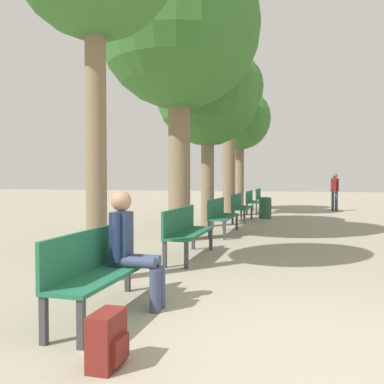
{
  "coord_description": "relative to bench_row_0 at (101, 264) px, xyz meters",
  "views": [
    {
      "loc": [
        0.13,
        -3.55,
        1.45
      ],
      "look_at": [
        -2.46,
        6.12,
        1.1
      ],
      "focal_mm": 40.0,
      "sensor_mm": 36.0,
      "label": 1
    }
  ],
  "objects": [
    {
      "name": "bench_row_5",
      "position": [
        0.0,
        16.24,
        0.0
      ],
      "size": [
        0.45,
        1.88,
        0.89
      ],
      "color": "#1E6042",
      "rests_on": "ground_plane"
    },
    {
      "name": "person_seated",
      "position": [
        0.23,
        0.27,
        0.16
      ],
      "size": [
        0.6,
        0.34,
        1.3
      ],
      "color": "#384260",
      "rests_on": "ground_plane"
    },
    {
      "name": "trash_bin",
      "position": [
        0.7,
        10.99,
        -0.17
      ],
      "size": [
        0.43,
        0.43,
        0.73
      ],
      "color": "#2D5138",
      "rests_on": "ground_plane"
    },
    {
      "name": "ground_plane",
      "position": [
        1.95,
        -0.52,
        -0.53
      ],
      "size": [
        80.0,
        80.0,
        0.0
      ],
      "primitive_type": "plane",
      "color": "gray"
    },
    {
      "name": "tree_row_1",
      "position": [
        -0.71,
        5.24,
        4.24
      ],
      "size": [
        3.67,
        3.67,
        6.66
      ],
      "color": "#7A664C",
      "rests_on": "ground_plane"
    },
    {
      "name": "tree_row_2",
      "position": [
        -0.71,
        8.12,
        3.28
      ],
      "size": [
        2.99,
        2.99,
        5.34
      ],
      "color": "#7A664C",
      "rests_on": "ground_plane"
    },
    {
      "name": "bench_row_4",
      "position": [
        0.0,
        12.99,
        0.0
      ],
      "size": [
        0.45,
        1.88,
        0.89
      ],
      "color": "#1E6042",
      "rests_on": "ground_plane"
    },
    {
      "name": "pedestrian_near",
      "position": [
        3.25,
        14.94,
        0.4
      ],
      "size": [
        0.33,
        0.28,
        1.62
      ],
      "color": "#384260",
      "rests_on": "ground_plane"
    },
    {
      "name": "bench_row_0",
      "position": [
        0.0,
        0.0,
        0.0
      ],
      "size": [
        0.45,
        1.88,
        0.89
      ],
      "color": "#1E6042",
      "rests_on": "ground_plane"
    },
    {
      "name": "tree_row_3",
      "position": [
        -0.71,
        11.67,
        4.11
      ],
      "size": [
        2.54,
        2.54,
        6.05
      ],
      "color": "#7A664C",
      "rests_on": "ground_plane"
    },
    {
      "name": "bench_row_1",
      "position": [
        0.0,
        3.25,
        0.0
      ],
      "size": [
        0.45,
        1.88,
        0.89
      ],
      "color": "#1E6042",
      "rests_on": "ground_plane"
    },
    {
      "name": "bench_row_2",
      "position": [
        0.0,
        6.5,
        0.0
      ],
      "size": [
        0.45,
        1.88,
        0.89
      ],
      "color": "#1E6042",
      "rests_on": "ground_plane"
    },
    {
      "name": "backpack",
      "position": [
        0.64,
        -1.15,
        -0.32
      ],
      "size": [
        0.23,
        0.35,
        0.42
      ],
      "color": "maroon",
      "rests_on": "ground_plane"
    },
    {
      "name": "tree_row_4",
      "position": [
        -0.71,
        14.33,
        3.37
      ],
      "size": [
        2.65,
        2.65,
        5.28
      ],
      "color": "#7A664C",
      "rests_on": "ground_plane"
    },
    {
      "name": "bench_row_3",
      "position": [
        0.0,
        9.74,
        0.0
      ],
      "size": [
        0.45,
        1.88,
        0.89
      ],
      "color": "#1E6042",
      "rests_on": "ground_plane"
    }
  ]
}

